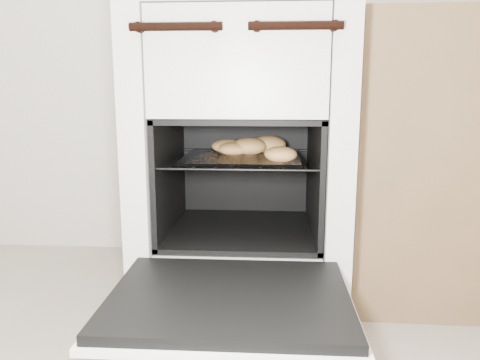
{
  "coord_description": "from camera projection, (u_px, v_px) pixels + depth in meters",
  "views": [
    {
      "loc": [
        0.16,
        -0.46,
        0.72
      ],
      "look_at": [
        0.07,
        0.97,
        0.44
      ],
      "focal_mm": 35.0,
      "sensor_mm": 36.0,
      "label": 1
    }
  ],
  "objects": [
    {
      "name": "counter",
      "position": [
        480.0,
        159.0,
        1.65
      ],
      "size": [
        0.96,
        0.65,
        0.95
      ],
      "primitive_type": "cube",
      "rotation": [
        0.0,
        0.0,
        -0.02
      ],
      "color": "brown",
      "rests_on": "ground"
    },
    {
      "name": "baked_rolls",
      "position": [
        253.0,
        147.0,
        1.55
      ],
      "size": [
        0.31,
        0.33,
        0.06
      ],
      "color": "tan",
      "rests_on": "foil_sheet"
    },
    {
      "name": "foil_sheet",
      "position": [
        241.0,
        157.0,
        1.52
      ],
      "size": [
        0.37,
        0.33,
        0.01
      ],
      "primitive_type": "cube",
      "color": "white",
      "rests_on": "oven_rack"
    },
    {
      "name": "stove",
      "position": [
        243.0,
        156.0,
        1.61
      ],
      "size": [
        0.66,
        0.73,
        1.01
      ],
      "color": "silver",
      "rests_on": "ground"
    },
    {
      "name": "oven_door",
      "position": [
        230.0,
        301.0,
        1.12
      ],
      "size": [
        0.59,
        0.46,
        0.04
      ],
      "color": "black",
      "rests_on": "stove"
    },
    {
      "name": "oven_rack",
      "position": [
        242.0,
        159.0,
        1.54
      ],
      "size": [
        0.48,
        0.46,
        0.01
      ],
      "color": "black",
      "rests_on": "stove"
    }
  ]
}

